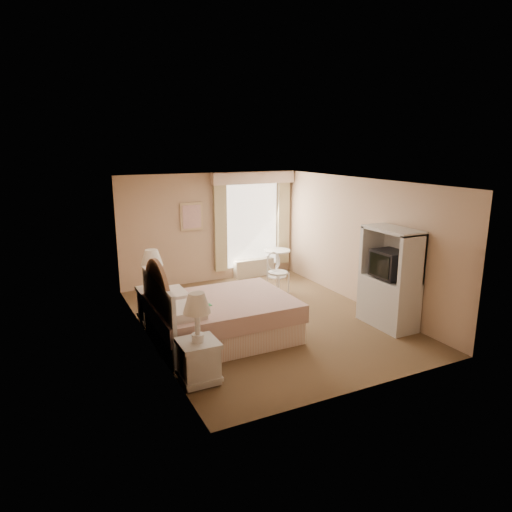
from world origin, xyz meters
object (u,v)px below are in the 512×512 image
cafe_chair (276,269)px  nightstand_near (198,350)px  nightstand_far (154,296)px  round_table (277,259)px  armoire (389,286)px  bed (216,317)px

cafe_chair → nightstand_near: bearing=-154.1°
nightstand_far → round_table: (3.36, 1.56, -0.05)m
nightstand_far → cafe_chair: 2.84m
nightstand_near → cafe_chair: nightstand_near is taller
nightstand_near → armoire: bearing=6.7°
nightstand_near → round_table: nightstand_near is taller
round_table → armoire: armoire is taller
nightstand_near → cafe_chair: (2.79, 2.95, 0.04)m
bed → round_table: bearing=46.1°
nightstand_near → cafe_chair: bearing=46.6°
nightstand_near → round_table: size_ratio=1.86×
bed → armoire: bearing=-15.0°
nightstand_near → armoire: armoire is taller
nightstand_near → nightstand_far: nightstand_far is taller
bed → nightstand_near: size_ratio=1.80×
bed → cafe_chair: (2.06, 1.74, 0.13)m
bed → armoire: armoire is taller
round_table → cafe_chair: size_ratio=0.76×
nightstand_far → armoire: armoire is taller
cafe_chair → armoire: 2.68m
round_table → armoire: bearing=-85.3°
nightstand_far → bed: bearing=-58.5°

